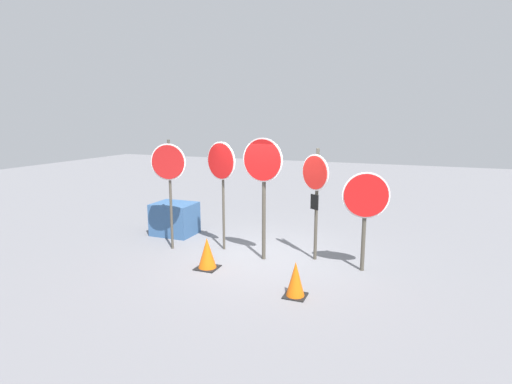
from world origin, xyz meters
name	(u,v)px	position (x,y,z in m)	size (l,w,h in m)	color
ground_plane	(262,258)	(0.00, 0.00, 0.00)	(40.00, 40.00, 0.00)	slate
stop_sign_0	(169,170)	(-2.19, -0.21, 1.87)	(0.82, 0.19, 2.55)	#474238
stop_sign_1	(221,168)	(-1.06, 0.19, 1.91)	(0.82, 0.32, 2.51)	#474238
stop_sign_2	(263,173)	(0.04, -0.10, 1.89)	(0.91, 0.19, 2.63)	#474238
stop_sign_3	(315,184)	(1.07, 0.31, 1.67)	(0.65, 0.43, 2.41)	#474238
stop_sign_4	(366,203)	(2.13, 0.01, 1.40)	(0.89, 0.22, 2.01)	#474238
traffic_cone_0	(295,279)	(1.20, -1.59, 0.31)	(0.38, 0.38, 0.62)	black
traffic_cone_1	(207,253)	(-0.83, -0.98, 0.32)	(0.44, 0.44, 0.64)	black
storage_crate	(175,219)	(-2.79, 0.88, 0.42)	(1.06, 0.86, 0.83)	#335684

